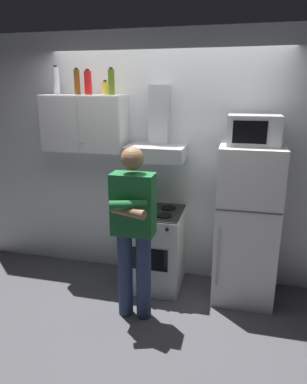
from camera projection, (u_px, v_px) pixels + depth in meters
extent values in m
plane|color=#4C4C51|center=(154.00, 296.00, 3.72)|extent=(7.00, 7.00, 0.00)
cube|color=white|center=(166.00, 160.00, 3.89)|extent=(4.80, 0.10, 2.70)
cube|color=silver|center=(85.00, 124.00, 3.77)|extent=(0.90, 0.34, 0.60)
cube|color=silver|center=(58.00, 125.00, 3.66)|extent=(0.43, 0.01, 0.58)
cube|color=silver|center=(99.00, 126.00, 3.55)|extent=(0.43, 0.01, 0.58)
sphere|color=#B2B2B7|center=(75.00, 143.00, 3.65)|extent=(0.02, 0.02, 0.02)
sphere|color=#B2B2B7|center=(82.00, 143.00, 3.64)|extent=(0.02, 0.02, 0.02)
cube|color=silver|center=(154.00, 249.00, 3.84)|extent=(0.60, 0.60, 0.85)
cube|color=black|center=(155.00, 212.00, 3.72)|extent=(0.59, 0.59, 0.01)
cube|color=black|center=(147.00, 259.00, 3.55)|extent=(0.42, 0.01, 0.24)
cylinder|color=black|center=(140.00, 213.00, 3.63)|extent=(0.16, 0.16, 0.01)
cylinder|color=black|center=(164.00, 215.00, 3.57)|extent=(0.16, 0.16, 0.01)
cylinder|color=black|center=(146.00, 206.00, 3.86)|extent=(0.16, 0.16, 0.01)
cylinder|color=black|center=(169.00, 208.00, 3.80)|extent=(0.16, 0.16, 0.01)
cylinder|color=black|center=(128.00, 226.00, 3.49)|extent=(0.04, 0.02, 0.04)
cylinder|color=black|center=(140.00, 227.00, 3.46)|extent=(0.04, 0.02, 0.04)
cylinder|color=black|center=(154.00, 228.00, 3.43)|extent=(0.04, 0.02, 0.04)
cylinder|color=black|center=(167.00, 229.00, 3.40)|extent=(0.04, 0.02, 0.04)
cube|color=#B7BABF|center=(156.00, 153.00, 3.62)|extent=(0.60, 0.44, 0.15)
cube|color=#B7BABF|center=(160.00, 115.00, 3.64)|extent=(0.20, 0.16, 0.60)
cube|color=white|center=(246.00, 225.00, 3.52)|extent=(0.60, 0.60, 1.60)
cube|color=#4C4C4C|center=(249.00, 212.00, 3.17)|extent=(0.59, 0.01, 0.01)
cylinder|color=silver|center=(218.00, 258.00, 3.35)|extent=(0.02, 0.02, 0.60)
cube|color=#B7BABF|center=(254.00, 130.00, 3.27)|extent=(0.48, 0.36, 0.28)
cube|color=black|center=(250.00, 132.00, 3.11)|extent=(0.30, 0.01, 0.20)
cylinder|color=navy|center=(125.00, 274.00, 3.31)|extent=(0.14, 0.14, 0.85)
cylinder|color=navy|center=(144.00, 276.00, 3.27)|extent=(0.14, 0.14, 0.85)
cube|color=#1E6633|center=(133.00, 204.00, 3.09)|extent=(0.38, 0.20, 0.56)
cylinder|color=#1E6633|center=(128.00, 205.00, 2.95)|extent=(0.33, 0.17, 0.08)
cylinder|color=#8C6647|center=(128.00, 212.00, 2.97)|extent=(0.33, 0.17, 0.08)
sphere|color=#8C6647|center=(132.00, 159.00, 2.98)|extent=(0.20, 0.20, 0.20)
cylinder|color=silver|center=(56.00, 81.00, 3.74)|extent=(0.07, 0.07, 0.28)
cylinder|color=black|center=(55.00, 66.00, 3.69)|extent=(0.04, 0.04, 0.02)
cylinder|color=#4C6B19|center=(111.00, 82.00, 3.55)|extent=(0.06, 0.06, 0.25)
cylinder|color=black|center=(111.00, 68.00, 3.51)|extent=(0.04, 0.04, 0.02)
cylinder|color=brown|center=(77.00, 82.00, 3.68)|extent=(0.06, 0.06, 0.25)
cylinder|color=black|center=(76.00, 69.00, 3.64)|extent=(0.03, 0.03, 0.02)
cylinder|color=gold|center=(105.00, 88.00, 3.62)|extent=(0.06, 0.06, 0.13)
cylinder|color=black|center=(105.00, 81.00, 3.60)|extent=(0.03, 0.03, 0.02)
cylinder|color=red|center=(88.00, 83.00, 3.61)|extent=(0.08, 0.08, 0.23)
cylinder|color=black|center=(87.00, 70.00, 3.57)|extent=(0.04, 0.04, 0.02)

